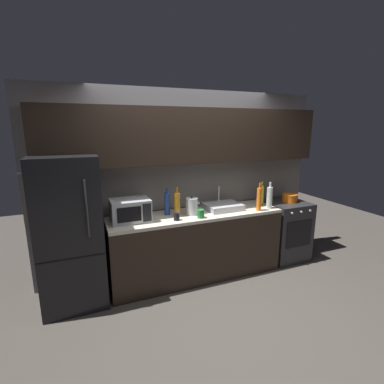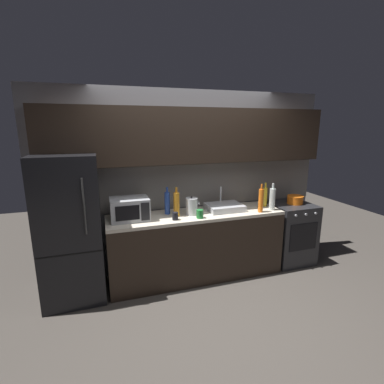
% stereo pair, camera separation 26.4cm
% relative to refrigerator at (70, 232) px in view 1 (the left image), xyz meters
% --- Properties ---
extents(ground_plane, '(10.00, 10.00, 0.00)m').
position_rel_refrigerator_xyz_m(ground_plane, '(1.54, -0.90, -0.86)').
color(ground_plane, '#3D3833').
extents(back_wall, '(4.06, 0.44, 2.50)m').
position_rel_refrigerator_xyz_m(back_wall, '(1.54, 0.30, 0.69)').
color(back_wall, slate).
rests_on(back_wall, ground).
extents(counter_run, '(2.32, 0.60, 0.90)m').
position_rel_refrigerator_xyz_m(counter_run, '(1.54, 0.00, -0.41)').
color(counter_run, black).
rests_on(counter_run, ground).
extents(refrigerator, '(0.68, 0.69, 1.72)m').
position_rel_refrigerator_xyz_m(refrigerator, '(0.00, 0.00, 0.00)').
color(refrigerator, black).
rests_on(refrigerator, ground).
extents(oven_range, '(0.60, 0.62, 0.90)m').
position_rel_refrigerator_xyz_m(oven_range, '(3.04, -0.00, -0.41)').
color(oven_range, '#232326').
rests_on(oven_range, ground).
extents(microwave, '(0.46, 0.35, 0.27)m').
position_rel_refrigerator_xyz_m(microwave, '(0.68, 0.02, 0.17)').
color(microwave, '#A8AAAF').
rests_on(microwave, counter_run).
extents(sink_basin, '(0.48, 0.38, 0.30)m').
position_rel_refrigerator_xyz_m(sink_basin, '(1.95, 0.03, 0.08)').
color(sink_basin, '#ADAFB5').
rests_on(sink_basin, counter_run).
extents(kettle, '(0.19, 0.16, 0.24)m').
position_rel_refrigerator_xyz_m(kettle, '(1.47, -0.02, 0.15)').
color(kettle, '#B7BABF').
rests_on(kettle, counter_run).
extents(wine_bottle_amber, '(0.08, 0.08, 0.38)m').
position_rel_refrigerator_xyz_m(wine_bottle_amber, '(1.26, -0.03, 0.20)').
color(wine_bottle_amber, '#B27019').
rests_on(wine_bottle_amber, counter_run).
extents(wine_bottle_yellow, '(0.06, 0.06, 0.34)m').
position_rel_refrigerator_xyz_m(wine_bottle_yellow, '(2.58, 0.03, 0.18)').
color(wine_bottle_yellow, gold).
rests_on(wine_bottle_yellow, counter_run).
extents(wine_bottle_orange, '(0.07, 0.07, 0.38)m').
position_rel_refrigerator_xyz_m(wine_bottle_orange, '(2.37, -0.21, 0.20)').
color(wine_bottle_orange, orange).
rests_on(wine_bottle_orange, counter_run).
extents(wine_bottle_blue, '(0.07, 0.07, 0.36)m').
position_rel_refrigerator_xyz_m(wine_bottle_blue, '(1.17, 0.09, 0.19)').
color(wine_bottle_blue, '#234299').
rests_on(wine_bottle_blue, counter_run).
extents(wine_bottle_clear, '(0.08, 0.08, 0.37)m').
position_rel_refrigerator_xyz_m(wine_bottle_clear, '(2.57, -0.17, 0.19)').
color(wine_bottle_clear, silver).
rests_on(wine_bottle_clear, counter_run).
extents(mug_dark, '(0.07, 0.07, 0.10)m').
position_rel_refrigerator_xyz_m(mug_dark, '(1.20, -0.17, 0.09)').
color(mug_dark, black).
rests_on(mug_dark, counter_run).
extents(mug_green, '(0.09, 0.09, 0.11)m').
position_rel_refrigerator_xyz_m(mug_green, '(1.51, -0.20, 0.09)').
color(mug_green, '#1E6B2D').
rests_on(mug_green, counter_run).
extents(cooking_pot, '(0.23, 0.23, 0.12)m').
position_rel_refrigerator_xyz_m(cooking_pot, '(3.08, 0.00, 0.10)').
color(cooking_pot, orange).
rests_on(cooking_pot, oven_range).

